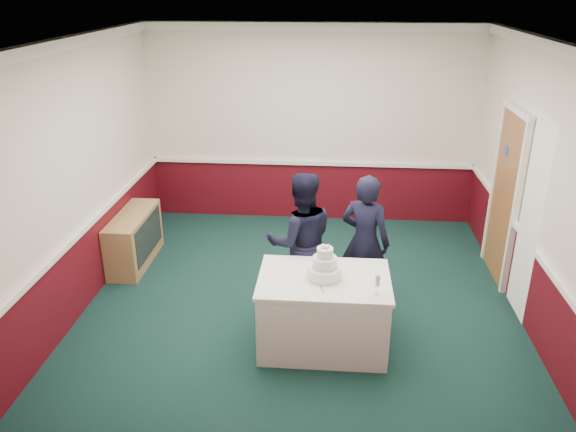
# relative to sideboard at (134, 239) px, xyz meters

# --- Properties ---
(ground) EXTENTS (5.00, 5.00, 0.00)m
(ground) POSITION_rel_sideboard_xyz_m (2.28, -0.73, -0.35)
(ground) COLOR #14302C
(ground) RESTS_ON ground
(room_shell) EXTENTS (5.00, 5.00, 3.00)m
(room_shell) POSITION_rel_sideboard_xyz_m (2.36, -0.12, 1.62)
(room_shell) COLOR silver
(room_shell) RESTS_ON ground
(sideboard) EXTENTS (0.41, 1.20, 0.70)m
(sideboard) POSITION_rel_sideboard_xyz_m (0.00, 0.00, 0.00)
(sideboard) COLOR #AD8154
(sideboard) RESTS_ON ground
(cake_table) EXTENTS (1.32, 0.92, 0.79)m
(cake_table) POSITION_rel_sideboard_xyz_m (2.56, -1.65, 0.05)
(cake_table) COLOR white
(cake_table) RESTS_ON ground
(wedding_cake) EXTENTS (0.35, 0.35, 0.36)m
(wedding_cake) POSITION_rel_sideboard_xyz_m (2.56, -1.65, 0.55)
(wedding_cake) COLOR white
(wedding_cake) RESTS_ON cake_table
(cake_knife) EXTENTS (0.08, 0.21, 0.00)m
(cake_knife) POSITION_rel_sideboard_xyz_m (2.53, -1.85, 0.44)
(cake_knife) COLOR silver
(cake_knife) RESTS_ON cake_table
(champagne_flute) EXTENTS (0.05, 0.05, 0.21)m
(champagne_flute) POSITION_rel_sideboard_xyz_m (3.06, -1.93, 0.58)
(champagne_flute) COLOR silver
(champagne_flute) RESTS_ON cake_table
(person_man) EXTENTS (0.92, 0.79, 1.64)m
(person_man) POSITION_rel_sideboard_xyz_m (2.28, -0.90, 0.47)
(person_man) COLOR black
(person_man) RESTS_ON ground
(person_woman) EXTENTS (0.68, 0.58, 1.59)m
(person_woman) POSITION_rel_sideboard_xyz_m (3.00, -0.78, 0.44)
(person_woman) COLOR black
(person_woman) RESTS_ON ground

